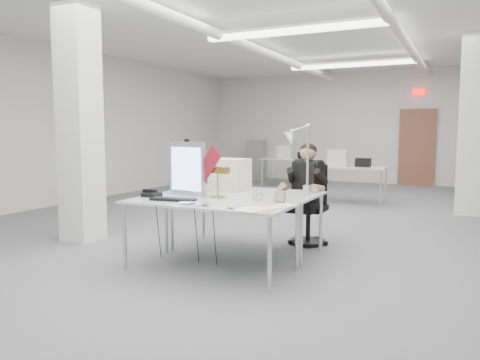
% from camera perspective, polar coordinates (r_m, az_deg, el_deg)
% --- Properties ---
extents(room_shell, '(10.04, 14.04, 3.24)m').
position_cam_1_polar(room_shell, '(7.32, 6.83, 7.50)').
color(room_shell, '#5B5A5D').
rests_on(room_shell, ground).
extents(desk_main, '(1.80, 0.90, 0.02)m').
position_cam_1_polar(desk_main, '(4.98, -3.64, -2.75)').
color(desk_main, silver).
rests_on(desk_main, room_shell).
extents(desk_second, '(1.80, 0.90, 0.02)m').
position_cam_1_polar(desk_second, '(5.77, 0.76, -1.53)').
color(desk_second, silver).
rests_on(desk_second, room_shell).
extents(bg_desk_a, '(1.60, 0.80, 0.02)m').
position_cam_1_polar(bg_desk_a, '(10.06, 12.97, 1.54)').
color(bg_desk_a, silver).
rests_on(bg_desk_a, room_shell).
extents(bg_desk_b, '(1.60, 0.80, 0.02)m').
position_cam_1_polar(bg_desk_b, '(12.73, 6.39, 2.56)').
color(bg_desk_b, silver).
rests_on(bg_desk_b, room_shell).
extents(filing_cabinet, '(0.45, 0.55, 1.20)m').
position_cam_1_polar(filing_cabinet, '(14.71, 2.01, 2.49)').
color(filing_cabinet, gray).
rests_on(filing_cabinet, room_shell).
extents(office_chair, '(0.61, 0.61, 0.95)m').
position_cam_1_polar(office_chair, '(6.26, 8.33, -3.48)').
color(office_chair, black).
rests_on(office_chair, room_shell).
extents(seated_person, '(0.66, 0.72, 0.88)m').
position_cam_1_polar(seated_person, '(6.16, 8.25, 0.36)').
color(seated_person, black).
rests_on(seated_person, office_chair).
extents(monitor, '(0.50, 0.12, 0.62)m').
position_cam_1_polar(monitor, '(5.40, -6.46, 1.36)').
color(monitor, '#B9B9BE').
rests_on(monitor, desk_main).
extents(pennant, '(0.40, 0.12, 0.45)m').
position_cam_1_polar(pennant, '(5.21, -3.88, 1.90)').
color(pennant, maroon).
rests_on(pennant, monitor).
extents(keyboard, '(0.51, 0.23, 0.02)m').
position_cam_1_polar(keyboard, '(5.06, -8.17, -2.37)').
color(keyboard, black).
rests_on(keyboard, desk_main).
extents(laptop, '(0.38, 0.29, 0.03)m').
position_cam_1_polar(laptop, '(4.68, -5.79, -3.00)').
color(laptop, '#B0B0B5').
rests_on(laptop, desk_main).
extents(mouse, '(0.10, 0.08, 0.03)m').
position_cam_1_polar(mouse, '(4.49, -1.08, -3.31)').
color(mouse, '#A8A7AC').
rests_on(mouse, desk_main).
extents(bankers_lamp, '(0.30, 0.18, 0.32)m').
position_cam_1_polar(bankers_lamp, '(5.25, -2.72, -0.38)').
color(bankers_lamp, '#BB7E3A').
rests_on(bankers_lamp, desk_main).
extents(desk_phone, '(0.19, 0.17, 0.05)m').
position_cam_1_polar(desk_phone, '(5.40, -10.71, -1.77)').
color(desk_phone, black).
rests_on(desk_phone, desk_main).
extents(picture_frame_left, '(0.13, 0.08, 0.10)m').
position_cam_1_polar(picture_frame_left, '(5.59, -7.84, -1.20)').
color(picture_frame_left, '#9F8244').
rests_on(picture_frame_left, desk_main).
extents(picture_frame_right, '(0.15, 0.07, 0.11)m').
position_cam_1_polar(picture_frame_right, '(4.89, 4.91, -2.10)').
color(picture_frame_right, olive).
rests_on(picture_frame_right, desk_main).
extents(desk_clock, '(0.11, 0.04, 0.10)m').
position_cam_1_polar(desk_clock, '(5.03, 2.18, -1.93)').
color(desk_clock, '#A2A2A6').
rests_on(desk_clock, desk_main).
extents(paper_stack_a, '(0.28, 0.36, 0.01)m').
position_cam_1_polar(paper_stack_a, '(4.44, 1.40, -3.59)').
color(paper_stack_a, white).
rests_on(paper_stack_a, desk_main).
extents(paper_stack_b, '(0.29, 0.31, 0.01)m').
position_cam_1_polar(paper_stack_b, '(4.53, 3.65, -3.41)').
color(paper_stack_b, '#F6E193').
rests_on(paper_stack_b, desk_main).
extents(paper_stack_c, '(0.25, 0.23, 0.01)m').
position_cam_1_polar(paper_stack_c, '(4.72, 5.77, -3.05)').
color(paper_stack_c, white).
rests_on(paper_stack_c, desk_main).
extents(beige_monitor, '(0.44, 0.42, 0.40)m').
position_cam_1_polar(beige_monitor, '(5.87, -1.23, 0.68)').
color(beige_monitor, beige).
rests_on(beige_monitor, desk_second).
extents(architect_lamp, '(0.41, 0.68, 0.83)m').
position_cam_1_polar(architect_lamp, '(5.21, 7.42, 2.33)').
color(architect_lamp, silver).
rests_on(architect_lamp, desk_second).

